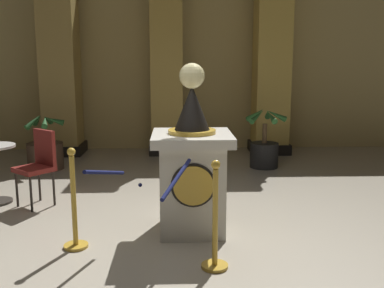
# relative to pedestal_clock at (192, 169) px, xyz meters

# --- Properties ---
(ground_plane) EXTENTS (11.78, 11.78, 0.00)m
(ground_plane) POSITION_rel_pedestal_clock_xyz_m (-0.34, -0.26, -0.68)
(ground_plane) COLOR #B2A893
(back_wall) EXTENTS (11.78, 0.16, 3.46)m
(back_wall) POSITION_rel_pedestal_clock_xyz_m (-0.34, 4.74, 1.04)
(back_wall) COLOR tan
(back_wall) RESTS_ON ground_plane
(pedestal_clock) EXTENTS (0.83, 0.83, 1.79)m
(pedestal_clock) POSITION_rel_pedestal_clock_xyz_m (0.00, 0.00, 0.00)
(pedestal_clock) COLOR beige
(pedestal_clock) RESTS_ON ground_plane
(stanchion_near) EXTENTS (0.24, 0.24, 1.00)m
(stanchion_near) POSITION_rel_pedestal_clock_xyz_m (-1.16, -0.40, -0.33)
(stanchion_near) COLOR gold
(stanchion_near) RESTS_ON ground_plane
(stanchion_far) EXTENTS (0.24, 0.24, 0.98)m
(stanchion_far) POSITION_rel_pedestal_clock_xyz_m (0.17, -0.89, -0.34)
(stanchion_far) COLOR gold
(stanchion_far) RESTS_ON ground_plane
(velvet_rope) EXTENTS (0.95, 0.93, 0.22)m
(velvet_rope) POSITION_rel_pedestal_clock_xyz_m (-0.50, -0.64, 0.10)
(velvet_rope) COLOR #141947
(column_left) EXTENTS (0.80, 0.80, 3.32)m
(column_left) POSITION_rel_pedestal_clock_xyz_m (-2.39, 4.17, 0.96)
(column_left) COLOR black
(column_left) RESTS_ON ground_plane
(column_right) EXTENTS (0.78, 0.78, 3.32)m
(column_right) POSITION_rel_pedestal_clock_xyz_m (1.72, 4.17, 0.96)
(column_right) COLOR black
(column_right) RESTS_ON ground_plane
(column_centre_rear) EXTENTS (0.73, 0.73, 3.32)m
(column_centre_rear) POSITION_rel_pedestal_clock_xyz_m (-0.34, 4.17, 0.96)
(column_centre_rear) COLOR black
(column_centre_rear) RESTS_ON ground_plane
(potted_palm_left) EXTENTS (0.65, 0.67, 0.99)m
(potted_palm_left) POSITION_rel_pedestal_clock_xyz_m (-2.39, 2.88, -0.40)
(potted_palm_left) COLOR #4C3828
(potted_palm_left) RESTS_ON ground_plane
(potted_palm_right) EXTENTS (0.72, 0.75, 1.07)m
(potted_palm_right) POSITION_rel_pedestal_clock_xyz_m (1.36, 2.88, -0.35)
(potted_palm_right) COLOR black
(potted_palm_right) RESTS_ON ground_plane
(cafe_chair_red) EXTENTS (0.56, 0.56, 0.96)m
(cafe_chair_red) POSITION_rel_pedestal_clock_xyz_m (-1.90, 0.96, -0.11)
(cafe_chair_red) COLOR black
(cafe_chair_red) RESTS_ON ground_plane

